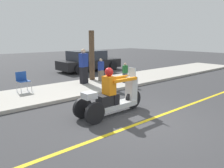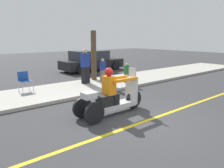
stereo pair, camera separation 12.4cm
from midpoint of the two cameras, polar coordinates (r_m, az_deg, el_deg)
The scene contains 10 objects.
ground_plane at distance 6.32m, azimuth 8.71°, elevation -9.78°, with size 60.00×60.00×0.00m, color #38383A.
lane_stripe at distance 6.14m, azimuth 6.99°, elevation -10.40°, with size 24.00×0.12×0.01m.
sidewalk_strip at distance 9.83m, azimuth -11.60°, elevation -1.56°, with size 28.00×2.80×0.12m.
motorcycle_trike at distance 6.69m, azimuth 0.52°, elevation -3.63°, with size 2.43×0.71×1.47m.
spectator_mid_group at distance 11.25m, azimuth -2.11°, elevation 3.61°, with size 0.28×0.17×1.16m.
spectator_far_back at distance 10.71m, azimuth -6.64°, elevation 4.47°, with size 0.44×0.31×1.68m.
spectator_by_tree at distance 10.84m, azimuth 4.20°, elevation 2.83°, with size 0.26×0.19×0.99m.
folding_chair_curbside at distance 9.81m, azimuth -21.60°, elevation 1.18°, with size 0.49×0.49×0.82m.
parked_car_lot_right at distance 15.68m, azimuth -5.24°, elevation 5.97°, with size 4.47×2.01×1.42m.
tree_trunk at distance 11.61m, azimuth -4.49°, elevation 7.44°, with size 0.28×0.28×2.56m.
Camera 2 is at (-4.36, -3.92, 2.34)m, focal length 35.00 mm.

